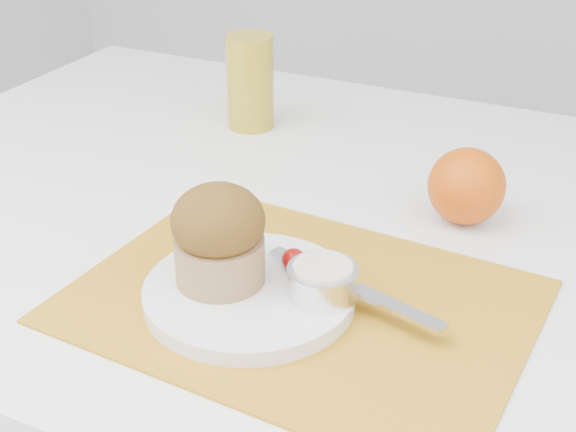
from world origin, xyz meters
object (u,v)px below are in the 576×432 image
at_px(plate, 249,293).
at_px(juice_glass, 250,82).
at_px(orange, 466,186).
at_px(muffin, 219,236).

relative_size(plate, juice_glass, 1.52).
bearing_deg(juice_glass, orange, -22.64).
bearing_deg(orange, juice_glass, 157.36).
xyz_separation_m(plate, muffin, (-0.03, -0.00, 0.05)).
height_order(plate, juice_glass, juice_glass).
relative_size(juice_glass, muffin, 1.21).
distance_m(plate, orange, 0.27).
xyz_separation_m(orange, juice_glass, (-0.33, 0.14, 0.02)).
bearing_deg(plate, orange, 60.42).
bearing_deg(muffin, plate, 2.62).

